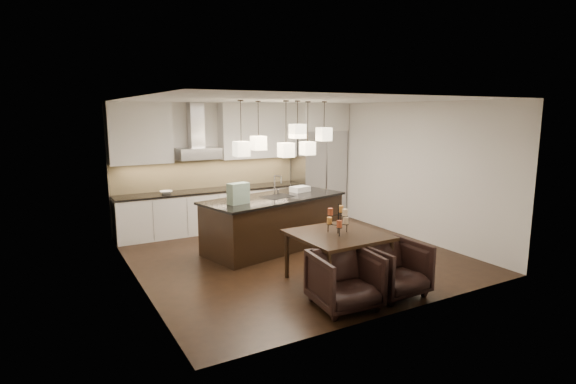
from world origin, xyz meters
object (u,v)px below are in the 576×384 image
island_body (274,223)px  armchair_left (345,280)px  armchair_right (394,268)px  refrigerator (319,174)px  dining_table (337,258)px

island_body → armchair_left: bearing=-112.0°
armchair_right → armchair_left: bearing=179.8°
armchair_left → armchair_right: size_ratio=1.00×
refrigerator → dining_table: size_ratio=1.66×
dining_table → armchair_right: size_ratio=1.54×
dining_table → armchair_right: 0.88m
dining_table → armchair_left: (-0.45, -0.79, -0.01)m
refrigerator → island_body: bearing=-140.9°
island_body → armchair_right: size_ratio=3.22×
refrigerator → armchair_right: refrigerator is taller
dining_table → armchair_left: bearing=-120.7°
dining_table → refrigerator: bearing=59.5°
armchair_left → armchair_right: 0.88m
dining_table → armchair_left: 0.90m
refrigerator → dining_table: (-2.18, -3.86, -0.69)m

